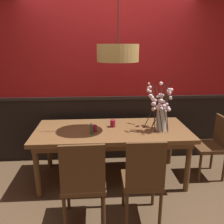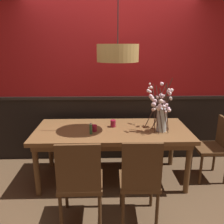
# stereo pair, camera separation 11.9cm
# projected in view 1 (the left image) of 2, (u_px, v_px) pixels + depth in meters

# --- Properties ---
(ground_plane) EXTENTS (24.00, 24.00, 0.00)m
(ground_plane) POSITION_uv_depth(u_px,v_px,m) (112.00, 178.00, 3.34)
(ground_plane) COLOR brown
(back_wall) EXTENTS (5.67, 0.14, 2.79)m
(back_wall) POSITION_uv_depth(u_px,v_px,m) (109.00, 75.00, 3.61)
(back_wall) COLOR black
(back_wall) RESTS_ON ground
(dining_table) EXTENTS (2.07, 0.92, 0.75)m
(dining_table) POSITION_uv_depth(u_px,v_px,m) (112.00, 135.00, 3.16)
(dining_table) COLOR brown
(dining_table) RESTS_ON ground
(chair_head_east_end) EXTENTS (0.41, 0.41, 0.89)m
(chair_head_east_end) POSITION_uv_depth(u_px,v_px,m) (213.00, 143.00, 3.28)
(chair_head_east_end) COLOR brown
(chair_head_east_end) RESTS_ON ground
(chair_far_side_right) EXTENTS (0.41, 0.40, 0.94)m
(chair_far_side_right) POSITION_uv_depth(u_px,v_px,m) (128.00, 123.00, 4.07)
(chair_far_side_right) COLOR brown
(chair_far_side_right) RESTS_ON ground
(chair_near_side_left) EXTENTS (0.46, 0.44, 0.97)m
(chair_near_side_left) POSITION_uv_depth(u_px,v_px,m) (84.00, 180.00, 2.32)
(chair_near_side_left) COLOR brown
(chair_near_side_left) RESTS_ON ground
(chair_near_side_right) EXTENTS (0.42, 0.41, 0.97)m
(chair_near_side_right) POSITION_uv_depth(u_px,v_px,m) (143.00, 177.00, 2.39)
(chair_near_side_right) COLOR brown
(chair_near_side_right) RESTS_ON ground
(vase_with_blossoms) EXTENTS (0.36, 0.49, 0.69)m
(vase_with_blossoms) POSITION_uv_depth(u_px,v_px,m) (161.00, 113.00, 3.04)
(vase_with_blossoms) COLOR silver
(vase_with_blossoms) RESTS_ON dining_table
(candle_holder_nearer_center) EXTENTS (0.08, 0.08, 0.08)m
(candle_holder_nearer_center) POSITION_uv_depth(u_px,v_px,m) (94.00, 128.00, 3.04)
(candle_holder_nearer_center) COLOR maroon
(candle_holder_nearer_center) RESTS_ON dining_table
(candle_holder_nearer_edge) EXTENTS (0.08, 0.08, 0.10)m
(candle_holder_nearer_edge) POSITION_uv_depth(u_px,v_px,m) (113.00, 123.00, 3.21)
(candle_holder_nearer_edge) COLOR maroon
(candle_holder_nearer_edge) RESTS_ON dining_table
(condiment_bottle) EXTENTS (0.04, 0.04, 0.15)m
(condiment_bottle) POSITION_uv_depth(u_px,v_px,m) (91.00, 129.00, 2.93)
(condiment_bottle) COLOR #2D5633
(condiment_bottle) RESTS_ON dining_table
(pendant_lamp) EXTENTS (0.51, 0.51, 1.14)m
(pendant_lamp) POSITION_uv_depth(u_px,v_px,m) (118.00, 53.00, 2.83)
(pendant_lamp) COLOR tan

